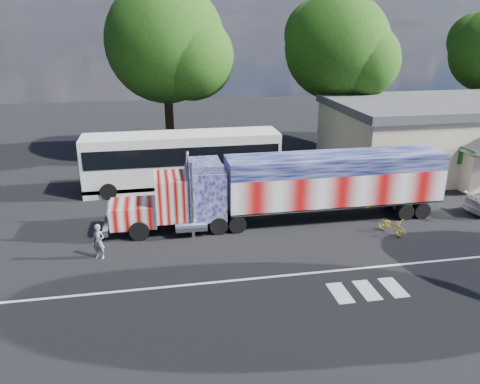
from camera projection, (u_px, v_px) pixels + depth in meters
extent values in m
plane|color=black|center=(251.00, 248.00, 23.43)|extent=(100.00, 100.00, 0.00)
cube|color=silver|center=(265.00, 277.00, 20.66)|extent=(30.00, 0.15, 0.01)
cube|color=silver|center=(340.00, 293.00, 19.47)|extent=(0.70, 1.60, 0.01)
cube|color=silver|center=(367.00, 290.00, 19.68)|extent=(0.70, 1.60, 0.01)
cube|color=silver|center=(393.00, 287.00, 19.88)|extent=(0.70, 1.60, 0.01)
cube|color=black|center=(189.00, 217.00, 25.46)|extent=(8.27, 0.92, 0.28)
cube|color=#CF7A76|center=(134.00, 213.00, 24.80)|extent=(2.39, 2.02, 1.19)
cube|color=silver|center=(109.00, 215.00, 24.58)|extent=(0.11, 1.75, 1.07)
cube|color=silver|center=(107.00, 225.00, 24.75)|extent=(0.28, 2.30, 0.33)
cube|color=#CF7A76|center=(171.00, 196.00, 24.86)|extent=(1.65, 2.30, 2.30)
cube|color=black|center=(156.00, 190.00, 24.59)|extent=(0.06, 1.93, 0.83)
cube|color=#50508D|center=(205.00, 192.00, 25.15)|extent=(2.02, 2.30, 2.66)
cube|color=#50508D|center=(205.00, 165.00, 24.63)|extent=(1.65, 2.20, 0.46)
cylinder|color=silver|center=(188.00, 186.00, 26.13)|extent=(0.18, 0.18, 4.04)
cylinder|color=silver|center=(192.00, 201.00, 23.88)|extent=(0.18, 0.18, 4.04)
cylinder|color=silver|center=(188.00, 210.00, 26.58)|extent=(1.65, 0.61, 0.61)
cylinder|color=silver|center=(191.00, 227.00, 24.37)|extent=(1.65, 0.61, 0.61)
cylinder|color=black|center=(139.00, 231.00, 24.11)|extent=(1.01, 0.32, 1.01)
cylinder|color=black|center=(140.00, 216.00, 25.98)|extent=(1.01, 0.32, 1.01)
cylinder|color=black|center=(219.00, 225.00, 24.87)|extent=(0.96, 0.51, 0.96)
cylinder|color=black|center=(214.00, 212.00, 26.66)|extent=(0.96, 0.51, 0.96)
cylinder|color=black|center=(237.00, 224.00, 25.05)|extent=(0.96, 0.51, 0.96)
cylinder|color=black|center=(231.00, 210.00, 26.83)|extent=(0.96, 0.51, 0.96)
cube|color=black|center=(333.00, 203.00, 26.80)|extent=(11.94, 1.01, 0.28)
cube|color=#DF8080|center=(335.00, 186.00, 26.44)|extent=(12.31, 2.39, 1.84)
cube|color=#424A85|center=(336.00, 162.00, 25.98)|extent=(12.31, 2.39, 0.92)
cube|color=silver|center=(333.00, 201.00, 26.75)|extent=(12.31, 2.39, 0.11)
cube|color=silver|center=(435.00, 172.00, 27.35)|extent=(0.04, 2.30, 2.66)
cylinder|color=black|center=(404.00, 211.00, 26.72)|extent=(0.96, 0.51, 0.96)
cylinder|color=black|center=(388.00, 199.00, 28.51)|extent=(0.96, 0.51, 0.96)
cylinder|color=black|center=(421.00, 210.00, 26.90)|extent=(0.96, 0.51, 0.96)
cylinder|color=black|center=(404.00, 198.00, 28.68)|extent=(0.96, 0.51, 0.96)
cube|color=silver|center=(183.00, 161.00, 31.32)|extent=(12.90, 2.80, 3.76)
cube|color=black|center=(182.00, 151.00, 31.09)|extent=(12.47, 2.86, 1.18)
cube|color=black|center=(183.00, 181.00, 31.80)|extent=(12.90, 2.80, 0.27)
cube|color=black|center=(82.00, 164.00, 30.16)|extent=(0.06, 2.47, 1.51)
cylinder|color=black|center=(109.00, 191.00, 29.70)|extent=(1.08, 0.32, 1.08)
cylinder|color=black|center=(112.00, 178.00, 32.19)|extent=(1.08, 0.32, 1.08)
cylinder|color=black|center=(233.00, 184.00, 31.09)|extent=(1.08, 0.32, 1.08)
cylinder|color=black|center=(227.00, 172.00, 33.58)|extent=(1.08, 0.32, 1.08)
cylinder|color=black|center=(248.00, 183.00, 31.26)|extent=(1.08, 0.32, 1.08)
cylinder|color=black|center=(240.00, 171.00, 33.75)|extent=(1.08, 0.32, 1.08)
cube|color=beige|center=(474.00, 137.00, 36.27)|extent=(22.00, 10.00, 4.60)
cube|color=#46464B|center=(480.00, 103.00, 35.38)|extent=(22.40, 10.40, 0.60)
cube|color=#1E5926|center=(414.00, 158.00, 30.19)|extent=(1.60, 0.08, 1.20)
cube|color=#1E5926|center=(470.00, 155.00, 30.88)|extent=(1.60, 0.08, 1.20)
imported|color=slate|center=(99.00, 242.00, 22.11)|extent=(0.74, 0.63, 1.72)
imported|color=gold|center=(392.00, 226.00, 24.89)|extent=(1.24, 1.78, 0.89)
cylinder|color=black|center=(169.00, 113.00, 38.21)|extent=(0.70, 0.70, 7.36)
sphere|color=#214911|center=(165.00, 42.00, 36.34)|extent=(9.34, 9.34, 9.34)
sphere|color=#214911|center=(191.00, 57.00, 35.72)|extent=(6.54, 6.54, 6.54)
sphere|color=#214911|center=(146.00, 28.00, 37.04)|extent=(6.07, 6.07, 6.07)
cylinder|color=black|center=(333.00, 110.00, 40.51)|extent=(0.70, 0.70, 7.00)
sphere|color=#214911|center=(337.00, 47.00, 38.73)|extent=(8.69, 8.69, 8.69)
sphere|color=#214911|center=(363.00, 60.00, 38.17)|extent=(6.09, 6.09, 6.09)
sphere|color=#214911|center=(318.00, 34.00, 39.38)|extent=(5.65, 5.65, 5.65)
sphere|color=#214911|center=(475.00, 40.00, 43.50)|extent=(4.92, 4.92, 4.92)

